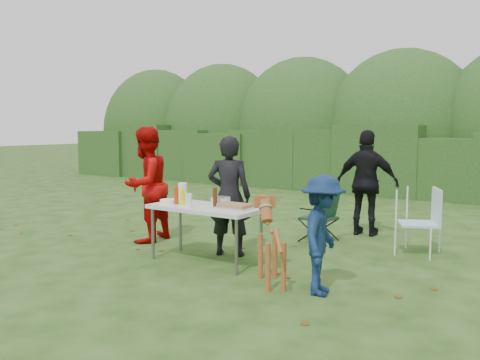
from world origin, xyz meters
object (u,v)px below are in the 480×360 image
Objects in this scene: lawn_chair at (418,221)px; paper_towel_roll at (183,192)px; ketchup_bottle at (176,196)px; camping_chair at (319,215)px; folding_table at (206,210)px; beer_bottle at (215,198)px; person_cook at (229,196)px; dog at (272,244)px; person_red_jacket at (146,185)px; mustard_bottle at (182,197)px; person_black_puffy at (367,183)px; child at (322,235)px.

paper_towel_roll reaches higher than lawn_chair.
camping_chair is at bearing 60.66° from ketchup_bottle.
folding_table is 1.60× the size of lawn_chair.
beer_bottle is (-0.56, -1.91, 0.44)m from camping_chair.
lawn_chair is 3.90× the size of beer_bottle.
paper_towel_roll is at bearing 168.74° from beer_bottle.
person_cook is 6.35× the size of paper_towel_roll.
camping_chair is 3.24× the size of paper_towel_roll.
ketchup_bottle is (-1.63, 0.26, 0.39)m from dog.
person_red_jacket is at bearing 163.13° from paper_towel_roll.
mustard_bottle is 0.91× the size of ketchup_bottle.
beer_bottle is at bearing 11.45° from mustard_bottle.
mustard_bottle is at bearing 69.36° from camping_chair.
dog is at bearing 123.29° from person_cook.
person_red_jacket is 1.30m from mustard_bottle.
person_black_puffy reaches higher than camping_chair.
mustard_bottle is (1.19, -0.53, -0.04)m from person_red_jacket.
person_cook is at bearing 13.56° from dog.
mustard_bottle is at bearing 1.18° from ketchup_bottle.
beer_bottle is 0.67m from paper_towel_roll.
beer_bottle reaches higher than camping_chair.
folding_table is at bearing 16.63° from mustard_bottle.
child is at bearing -11.18° from paper_towel_roll.
folding_table is 7.50× the size of mustard_bottle.
paper_towel_roll reaches higher than folding_table.
person_red_jacket reaches higher than ketchup_bottle.
folding_table is 1.54× the size of dog.
lawn_chair is (3.69, 1.55, -0.42)m from person_red_jacket.
paper_towel_roll is at bearing 8.72° from person_cook.
ketchup_bottle is at bearing -69.45° from paper_towel_roll.
person_red_jacket is 1.89× the size of lawn_chair.
beer_bottle is at bearing 30.02° from dog.
ketchup_bottle is at bearing 27.93° from person_cook.
camping_chair is 0.90× the size of lawn_chair.
ketchup_bottle reaches higher than folding_table.
person_cook is 1.65m from camping_chair.
person_black_puffy is 7.81× the size of ketchup_bottle.
folding_table is 0.46m from ketchup_bottle.
child reaches higher than mustard_bottle.
person_red_jacket is 2.85m from dog.
dog is 1.69m from ketchup_bottle.
camping_chair reaches higher than folding_table.
person_cook is 0.72m from ketchup_bottle.
beer_bottle reaches higher than lawn_chair.
ketchup_bottle is at bearing 56.96° from person_red_jacket.
child is 2.50m from camping_chair.
child is 2.15m from mustard_bottle.
camping_chair is (-0.50, 2.26, -0.04)m from dog.
camping_chair is (0.66, 1.45, -0.40)m from person_cook.
lawn_chair is 4.68× the size of mustard_bottle.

